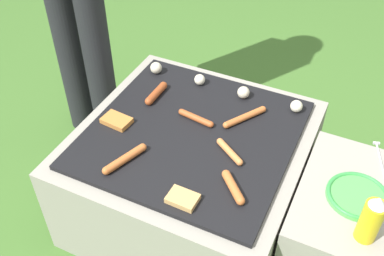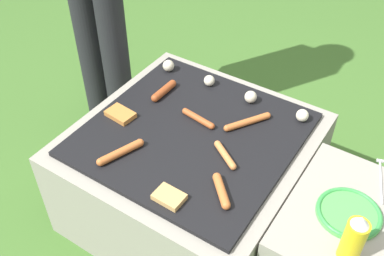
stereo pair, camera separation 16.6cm
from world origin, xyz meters
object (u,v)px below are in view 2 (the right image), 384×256
Objects in this scene: sausage_front_center at (248,122)px; condiment_bottle at (354,238)px; fork_utensil at (381,178)px; plate_colorful at (349,213)px.

sausage_front_center is 0.99× the size of condiment_bottle.
condiment_bottle is at bearing -89.67° from fork_utensil.
condiment_bottle is 0.90× the size of fork_utensil.
condiment_bottle reaches higher than fork_utensil.
fork_utensil is (0.50, -0.00, -0.01)m from sausage_front_center.
sausage_front_center reaches higher than fork_utensil.
condiment_bottle reaches higher than sausage_front_center.
condiment_bottle is 0.35m from fork_utensil.
condiment_bottle reaches higher than plate_colorful.
plate_colorful reaches higher than fork_utensil.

